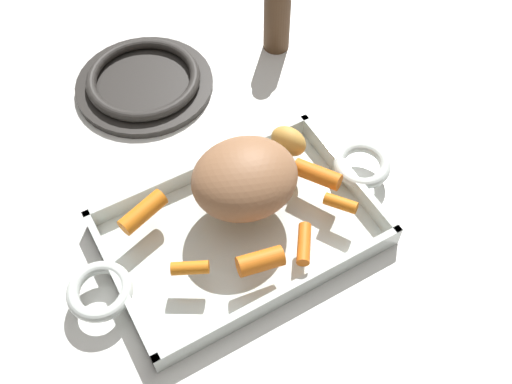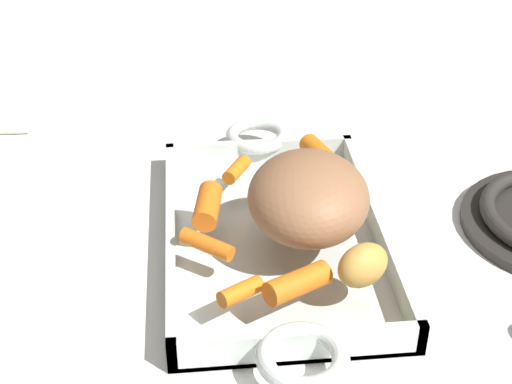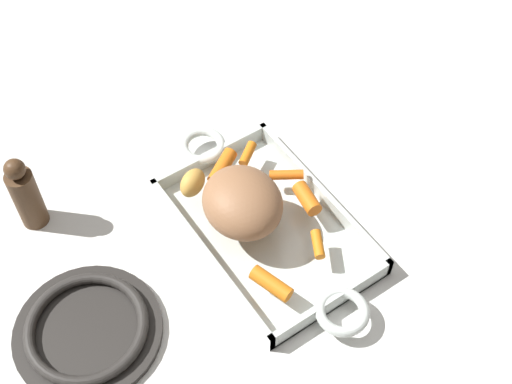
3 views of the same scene
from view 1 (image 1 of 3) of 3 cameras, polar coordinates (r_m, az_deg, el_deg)
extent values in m
plane|color=white|center=(0.72, -1.48, -4.21)|extent=(1.77, 1.77, 0.00)
cube|color=silver|center=(0.72, -1.49, -4.01)|extent=(0.32, 0.21, 0.01)
cube|color=silver|center=(0.76, -5.23, 2.16)|extent=(0.32, 0.01, 0.03)
cube|color=silver|center=(0.67, 2.81, -10.04)|extent=(0.32, 0.01, 0.03)
cube|color=silver|center=(0.76, 8.87, 1.50)|extent=(0.01, 0.21, 0.03)
cube|color=silver|center=(0.69, -13.14, -8.97)|extent=(0.01, 0.21, 0.03)
torus|color=silver|center=(0.76, 10.33, 2.63)|extent=(0.07, 0.07, 0.01)
torus|color=silver|center=(0.68, -15.04, -9.35)|extent=(0.07, 0.07, 0.01)
ellipsoid|color=#996846|center=(0.68, -1.11, 1.37)|extent=(0.14, 0.13, 0.07)
cylinder|color=orange|center=(0.66, -6.47, -7.39)|extent=(0.05, 0.03, 0.02)
cylinder|color=orange|center=(0.72, 6.02, 1.73)|extent=(0.05, 0.06, 0.03)
cylinder|color=orange|center=(0.70, -11.01, -1.94)|extent=(0.07, 0.04, 0.02)
cylinder|color=orange|center=(0.67, 4.72, -5.07)|extent=(0.04, 0.05, 0.02)
cylinder|color=orange|center=(0.65, 0.44, -6.79)|extent=(0.06, 0.03, 0.03)
cylinder|color=orange|center=(0.71, 8.29, -1.10)|extent=(0.04, 0.04, 0.02)
ellipsoid|color=gold|center=(0.74, 3.21, 4.98)|extent=(0.05, 0.06, 0.04)
cylinder|color=#282623|center=(0.90, -10.96, 10.22)|extent=(0.20, 0.20, 0.01)
torus|color=#2D2B28|center=(0.89, -11.10, 10.82)|extent=(0.17, 0.17, 0.02)
cylinder|color=#4C331E|center=(0.92, 2.07, 16.61)|extent=(0.04, 0.04, 0.11)
camera|label=2|loc=(0.83, 48.58, 29.05)|focal=53.49mm
camera|label=3|loc=(0.79, -86.77, 39.89)|focal=49.55mm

